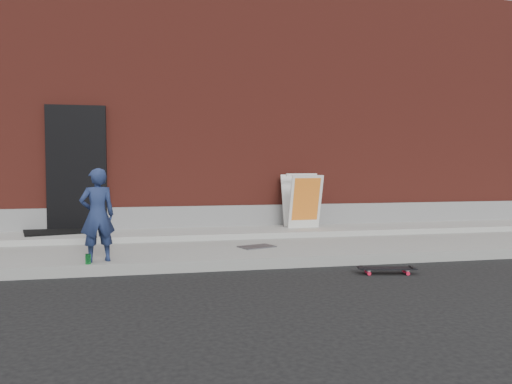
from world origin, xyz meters
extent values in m
plane|color=black|center=(0.00, 0.00, 0.00)|extent=(80.00, 80.00, 0.00)
cube|color=gray|center=(0.00, 1.50, 0.07)|extent=(20.00, 3.00, 0.15)
cube|color=gray|center=(0.00, 2.40, 0.20)|extent=(20.00, 1.20, 0.10)
cube|color=maroon|center=(0.00, 7.00, 2.50)|extent=(20.00, 8.00, 5.00)
cube|color=slate|center=(0.00, 2.97, 0.45)|extent=(20.00, 0.10, 0.40)
cube|color=black|center=(-2.60, 2.96, 1.40)|extent=(1.05, 0.12, 2.25)
imported|color=navy|center=(-1.97, 0.25, 0.77)|extent=(0.52, 0.42, 1.25)
cylinder|color=red|center=(2.04, -0.58, 0.03)|extent=(0.06, 0.04, 0.05)
cylinder|color=red|center=(2.01, -0.73, 0.03)|extent=(0.06, 0.04, 0.05)
cylinder|color=red|center=(1.54, -0.48, 0.03)|extent=(0.06, 0.04, 0.05)
cylinder|color=red|center=(1.51, -0.63, 0.03)|extent=(0.06, 0.04, 0.05)
cube|color=#A2A3A7|center=(2.03, -0.65, 0.06)|extent=(0.08, 0.17, 0.02)
cube|color=#A2A3A7|center=(1.53, -0.56, 0.06)|extent=(0.08, 0.17, 0.02)
cube|color=black|center=(1.78, -0.60, 0.08)|extent=(0.76, 0.32, 0.02)
cube|color=silver|center=(1.56, 2.29, 0.75)|extent=(0.63, 0.31, 1.00)
cube|color=silver|center=(1.53, 2.74, 0.75)|extent=(0.63, 0.31, 1.00)
cube|color=yellow|center=(1.56, 2.26, 0.70)|extent=(0.52, 0.24, 0.80)
cube|color=silver|center=(1.54, 2.51, 1.25)|extent=(0.62, 0.09, 0.05)
cylinder|color=#1B8837|center=(-2.08, 0.10, 0.22)|extent=(0.09, 0.09, 0.13)
cube|color=black|center=(-2.90, 2.70, 0.27)|extent=(1.31, 1.16, 0.03)
cube|color=#4E4E53|center=(0.35, 0.97, 0.16)|extent=(0.62, 0.51, 0.02)
camera|label=1|loc=(-1.23, -6.63, 1.43)|focal=35.00mm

